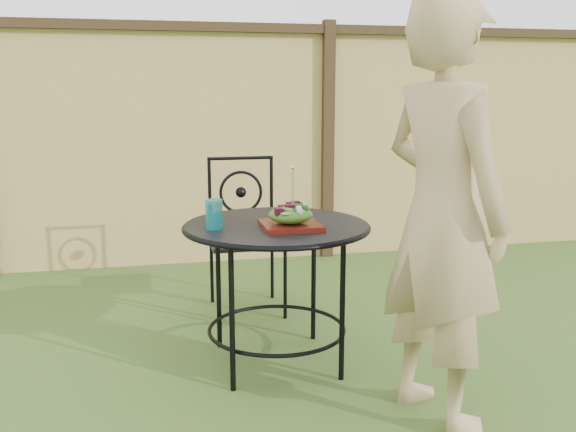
% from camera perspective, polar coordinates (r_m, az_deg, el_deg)
% --- Properties ---
extents(ground, '(60.00, 60.00, 0.00)m').
position_cam_1_polar(ground, '(3.17, -8.85, -14.56)').
color(ground, '#244616').
rests_on(ground, ground).
extents(fence, '(8.00, 0.12, 1.90)m').
position_cam_1_polar(fence, '(5.07, -10.94, 6.24)').
color(fence, '#ECCD75').
rests_on(fence, ground).
extents(patio_table, '(0.92, 0.92, 0.72)m').
position_cam_1_polar(patio_table, '(3.17, -1.03, -3.14)').
color(patio_table, black).
rests_on(patio_table, ground).
extents(patio_chair, '(0.46, 0.46, 0.95)m').
position_cam_1_polar(patio_chair, '(4.02, -3.84, -1.27)').
color(patio_chair, black).
rests_on(patio_chair, ground).
extents(diner, '(0.59, 0.74, 1.75)m').
position_cam_1_polar(diner, '(2.66, 13.60, 0.12)').
color(diner, tan).
rests_on(diner, ground).
extents(salad_plate, '(0.27, 0.27, 0.02)m').
position_cam_1_polar(salad_plate, '(3.04, 0.23, -0.85)').
color(salad_plate, '#50110B').
rests_on(salad_plate, patio_table).
extents(salad, '(0.21, 0.21, 0.08)m').
position_cam_1_polar(salad, '(3.03, 0.23, 0.11)').
color(salad, '#235614').
rests_on(salad, salad_plate).
extents(fork, '(0.01, 0.01, 0.18)m').
position_cam_1_polar(fork, '(3.01, 0.41, 2.55)').
color(fork, silver).
rests_on(fork, salad).
extents(drinking_glass, '(0.08, 0.08, 0.14)m').
position_cam_1_polar(drinking_glass, '(3.03, -6.59, 0.15)').
color(drinking_glass, '#0B7784').
rests_on(drinking_glass, patio_table).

